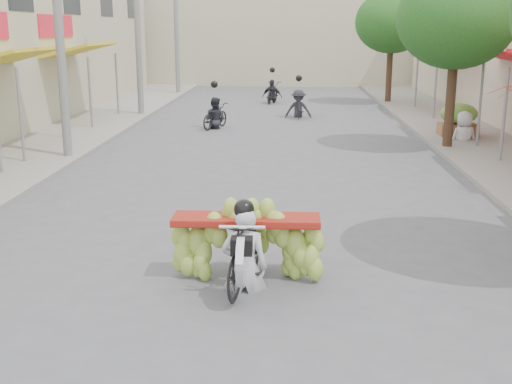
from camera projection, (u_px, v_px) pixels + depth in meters
name	position (u px, v px, depth m)	size (l,w,h in m)	color
sidewalk_left	(51.00, 139.00, 20.69)	(4.00, 60.00, 0.12)	gray
sidewalk_right	(491.00, 143.00, 19.99)	(4.00, 60.00, 0.12)	gray
far_building	(280.00, 28.00, 41.74)	(20.00, 6.00, 7.00)	#B3AC8D
utility_pole_mid	(57.00, 8.00, 16.73)	(0.60, 0.24, 8.00)	slate
utility_pole_far	(137.00, 15.00, 25.43)	(0.60, 0.24, 8.00)	slate
utility_pole_back	(176.00, 18.00, 34.14)	(0.60, 0.24, 8.00)	slate
street_tree_mid	(457.00, 19.00, 18.18)	(3.40, 3.40, 5.25)	#3A2719
street_tree_far	(392.00, 22.00, 29.79)	(3.40, 3.40, 5.25)	#3A2719
produce_crate_far	(459.00, 117.00, 20.84)	(1.20, 0.88, 1.16)	brown
banana_motorbike	(245.00, 236.00, 8.93)	(2.20, 1.91, 2.18)	black
pedestrian	(466.00, 111.00, 19.95)	(0.98, 0.72, 1.79)	silver
bg_motorbike_a	(215.00, 108.00, 23.02)	(1.14, 1.70, 1.95)	black
bg_motorbike_b	(299.00, 97.00, 25.79)	(1.07, 1.83, 1.95)	black
bg_motorbike_c	(272.00, 87.00, 30.85)	(1.06, 1.85, 1.95)	black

